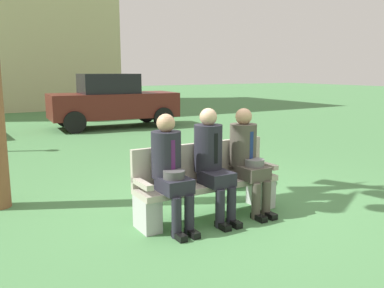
{
  "coord_description": "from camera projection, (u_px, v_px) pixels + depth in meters",
  "views": [
    {
      "loc": [
        -3.04,
        -4.29,
        1.78
      ],
      "look_at": [
        -0.39,
        0.13,
        0.85
      ],
      "focal_mm": 38.18,
      "sensor_mm": 36.0,
      "label": 1
    }
  ],
  "objects": [
    {
      "name": "park_bench",
      "position": [
        206.0,
        183.0,
        5.02
      ],
      "size": [
        1.85,
        0.44,
        0.9
      ],
      "color": "#B7AD9E",
      "rests_on": "ground"
    },
    {
      "name": "seated_man_right",
      "position": [
        247.0,
        155.0,
        5.12
      ],
      "size": [
        0.34,
        0.72,
        1.32
      ],
      "color": "#4C473D",
      "rests_on": "ground"
    },
    {
      "name": "seated_man_middle",
      "position": [
        212.0,
        158.0,
        4.86
      ],
      "size": [
        0.34,
        0.72,
        1.34
      ],
      "color": "#23232D",
      "rests_on": "ground"
    },
    {
      "name": "ground_plane",
      "position": [
        222.0,
        205.0,
        5.47
      ],
      "size": [
        80.0,
        80.0,
        0.0
      ],
      "primitive_type": "plane",
      "color": "#497F49"
    },
    {
      "name": "shrub_near_bench",
      "position": [
        224.0,
        164.0,
        6.47
      ],
      "size": [
        0.99,
        0.91,
        0.62
      ],
      "primitive_type": "ellipsoid",
      "color": "#216C30",
      "rests_on": "ground"
    },
    {
      "name": "seated_man_left",
      "position": [
        170.0,
        166.0,
        4.57
      ],
      "size": [
        0.34,
        0.72,
        1.31
      ],
      "color": "#23232D",
      "rests_on": "ground"
    },
    {
      "name": "parked_car_far",
      "position": [
        113.0,
        101.0,
        12.81
      ],
      "size": [
        4.01,
        1.96,
        1.68
      ],
      "color": "#591E19",
      "rests_on": "ground"
    }
  ]
}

